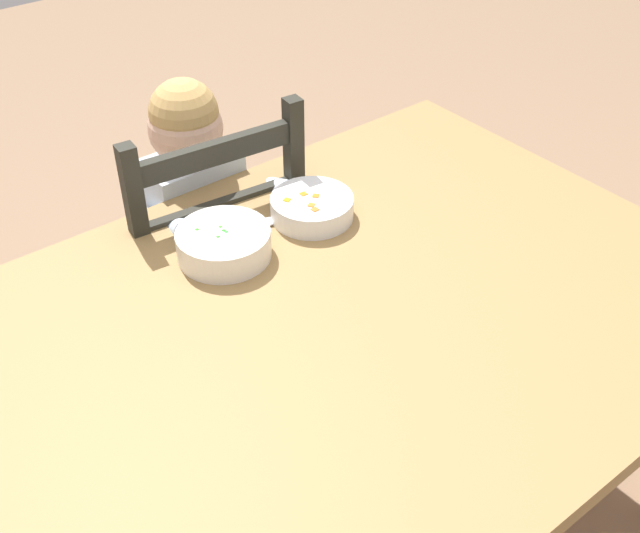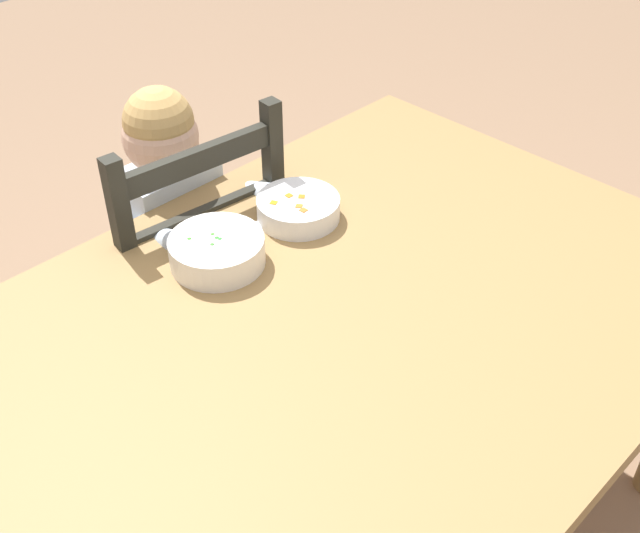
% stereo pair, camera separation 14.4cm
% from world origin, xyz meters
% --- Properties ---
extents(dining_table, '(1.49, 1.06, 0.73)m').
position_xyz_m(dining_table, '(0.00, 0.00, 0.64)').
color(dining_table, olive).
rests_on(dining_table, ground).
extents(dining_chair, '(0.46, 0.46, 0.93)m').
position_xyz_m(dining_chair, '(0.04, 0.58, 0.45)').
color(dining_chair, black).
rests_on(dining_chair, ground).
extents(child_figure, '(0.32, 0.31, 0.96)m').
position_xyz_m(child_figure, '(0.04, 0.57, 0.63)').
color(child_figure, silver).
rests_on(child_figure, ground).
extents(bowl_of_peas, '(0.19, 0.19, 0.06)m').
position_xyz_m(bowl_of_peas, '(-0.07, 0.28, 0.76)').
color(bowl_of_peas, white).
rests_on(bowl_of_peas, dining_table).
extents(bowl_of_carrots, '(0.18, 0.18, 0.05)m').
position_xyz_m(bowl_of_carrots, '(0.16, 0.28, 0.75)').
color(bowl_of_carrots, white).
rests_on(bowl_of_carrots, dining_table).
extents(spoon, '(0.14, 0.06, 0.01)m').
position_xyz_m(spoon, '(0.09, 0.31, 0.73)').
color(spoon, silver).
rests_on(spoon, dining_table).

